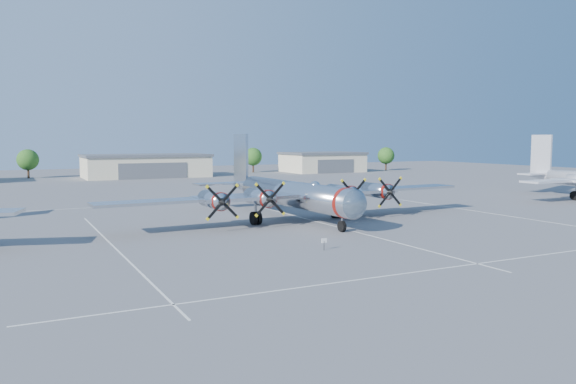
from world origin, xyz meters
name	(u,v)px	position (x,y,z in m)	size (l,w,h in m)	color
ground	(322,223)	(0.00, 0.00, 0.00)	(260.00, 260.00, 0.00)	#57575A
parking_lines	(330,225)	(0.00, -1.75, 0.01)	(60.00, 50.08, 0.01)	silver
hangar_center	(146,166)	(0.00, 81.96, 2.71)	(28.60, 14.60, 5.40)	beige
hangar_east	(322,162)	(48.00, 81.96, 2.71)	(20.60, 14.60, 5.40)	beige
tree_west	(28,160)	(-25.00, 90.00, 4.22)	(4.80, 4.80, 6.64)	#382619
tree_east	(253,157)	(30.00, 88.00, 4.22)	(4.80, 4.80, 6.64)	#382619
tree_far_east	(386,156)	(68.00, 80.00, 4.22)	(4.80, 4.80, 6.64)	#382619
main_bomber_b29	(289,219)	(-1.73, 4.20, 0.00)	(43.11, 29.49, 9.54)	silver
info_placard	(324,242)	(-7.26, -12.83, 0.68)	(0.51, 0.06, 0.97)	black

